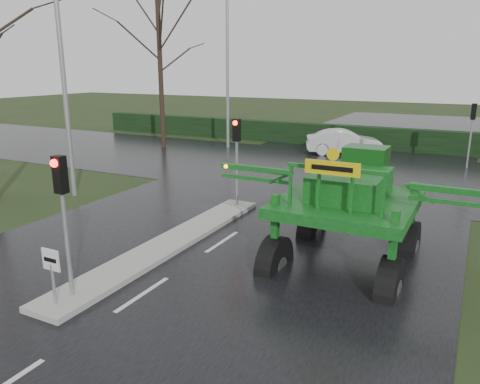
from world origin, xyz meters
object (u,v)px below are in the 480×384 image
at_px(traffic_signal_mid, 237,143).
at_px(white_sedan, 343,154).
at_px(traffic_signal_near, 62,197).
at_px(street_light_left_far, 231,58).
at_px(traffic_signal_far, 472,121).
at_px(crop_sprayer, 279,193).
at_px(keep_left_sign, 52,268).
at_px(street_light_left_near, 67,52).

distance_m(traffic_signal_mid, white_sedan, 13.86).
bearing_deg(traffic_signal_near, white_sedan, 88.42).
bearing_deg(traffic_signal_near, street_light_left_far, 108.17).
height_order(traffic_signal_far, street_light_left_far, street_light_left_far).
bearing_deg(crop_sprayer, keep_left_sign, -125.85).
distance_m(street_light_left_far, crop_sprayer, 20.10).
bearing_deg(keep_left_sign, traffic_signal_far, 70.07).
relative_size(traffic_signal_mid, street_light_left_near, 0.35).
xyz_separation_m(traffic_signal_far, white_sedan, (-7.19, 1.08, -2.59)).
bearing_deg(traffic_signal_mid, street_light_left_near, -167.79).
height_order(traffic_signal_mid, crop_sprayer, crop_sprayer).
distance_m(traffic_signal_near, crop_sprayer, 5.54).
distance_m(street_light_left_near, white_sedan, 17.89).
bearing_deg(crop_sprayer, street_light_left_near, 165.75).
relative_size(traffic_signal_far, street_light_left_far, 0.35).
xyz_separation_m(keep_left_sign, white_sedan, (0.61, 22.59, -1.06)).
bearing_deg(keep_left_sign, street_light_left_far, 107.78).
distance_m(street_light_left_near, crop_sprayer, 11.45).
height_order(traffic_signal_near, street_light_left_near, street_light_left_near).
height_order(traffic_signal_far, street_light_left_near, street_light_left_near).
relative_size(traffic_signal_near, traffic_signal_far, 1.00).
relative_size(crop_sprayer, white_sedan, 1.66).
height_order(traffic_signal_near, street_light_left_far, street_light_left_far).
distance_m(traffic_signal_near, street_light_left_far, 22.37).
relative_size(traffic_signal_mid, traffic_signal_far, 1.00).
bearing_deg(traffic_signal_far, traffic_signal_near, 69.64).
bearing_deg(traffic_signal_near, street_light_left_near, 134.53).
bearing_deg(street_light_left_far, crop_sprayer, -58.16).
distance_m(keep_left_sign, street_light_left_far, 23.11).
bearing_deg(keep_left_sign, white_sedan, 88.45).
bearing_deg(traffic_signal_near, traffic_signal_far, 69.64).
height_order(keep_left_sign, white_sedan, keep_left_sign).
bearing_deg(traffic_signal_mid, crop_sprayer, -50.40).
height_order(street_light_left_near, street_light_left_far, same).
bearing_deg(crop_sprayer, white_sedan, 99.76).
bearing_deg(traffic_signal_near, crop_sprayer, 50.58).
bearing_deg(keep_left_sign, street_light_left_near, 132.59).
relative_size(keep_left_sign, traffic_signal_near, 0.38).
bearing_deg(white_sedan, keep_left_sign, 156.88).
bearing_deg(white_sedan, street_light_left_far, 76.70).
xyz_separation_m(street_light_left_near, street_light_left_far, (0.00, 14.00, 0.00)).
height_order(traffic_signal_near, traffic_signal_mid, same).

